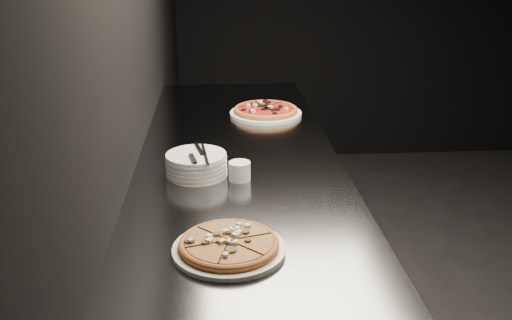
{
  "coord_description": "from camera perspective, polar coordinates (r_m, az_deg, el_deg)",
  "views": [
    {
      "loc": [
        -2.21,
        -1.94,
        1.66
      ],
      "look_at": [
        -2.08,
        -0.17,
        0.99
      ],
      "focal_mm": 40.0,
      "sensor_mm": 36.0,
      "label": 1
    }
  ],
  "objects": [
    {
      "name": "wall_left",
      "position": [
        1.98,
        -12.9,
        12.67
      ],
      "size": [
        0.02,
        5.0,
        2.8
      ],
      "primitive_type": "cube",
      "color": "black",
      "rests_on": "floor"
    },
    {
      "name": "counter",
      "position": [
        2.28,
        -1.59,
        -10.95
      ],
      "size": [
        0.74,
        2.44,
        0.92
      ],
      "color": "slate",
      "rests_on": "floor"
    },
    {
      "name": "pizza_mushroom",
      "position": [
        1.48,
        -2.72,
        -8.55
      ],
      "size": [
        0.32,
        0.32,
        0.03
      ],
      "rotation": [
        0.0,
        0.0,
        0.27
      ],
      "color": "white",
      "rests_on": "counter"
    },
    {
      "name": "pizza_tomato",
      "position": [
        2.64,
        0.98,
        4.93
      ],
      "size": [
        0.35,
        0.35,
        0.04
      ],
      "rotation": [
        0.0,
        0.0,
        -0.21
      ],
      "color": "white",
      "rests_on": "counter"
    },
    {
      "name": "plate_stack",
      "position": [
        1.95,
        -5.98,
        -0.45
      ],
      "size": [
        0.21,
        0.21,
        0.08
      ],
      "color": "white",
      "rests_on": "counter"
    },
    {
      "name": "cutlery",
      "position": [
        1.92,
        -5.79,
        0.53
      ],
      "size": [
        0.07,
        0.22,
        0.01
      ],
      "rotation": [
        0.0,
        0.0,
        0.21
      ],
      "color": "#B4B6BB",
      "rests_on": "plate_stack"
    },
    {
      "name": "ramekin",
      "position": [
        1.9,
        -1.65,
        -1.06
      ],
      "size": [
        0.07,
        0.07,
        0.06
      ],
      "color": "white",
      "rests_on": "counter"
    }
  ]
}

